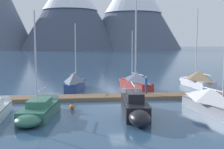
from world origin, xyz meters
name	(u,v)px	position (x,y,z in m)	size (l,w,h in m)	color
ground_plane	(126,108)	(0.00, 0.00, 0.00)	(700.00, 700.00, 0.00)	#2D4C6B
mountain_central_massif	(70,6)	(3.78, 206.96, 33.30)	(77.93, 77.93, 62.59)	#424C60
mountain_shoulder_ridge	(133,5)	(55.58, 212.94, 36.10)	(80.08, 80.08, 67.37)	#4C566B
dock	(116,97)	(0.00, 4.00, 0.15)	(23.09, 3.67, 0.30)	brown
sailboat_second_berth	(38,111)	(-6.53, -1.76, 0.51)	(2.90, 6.18, 7.17)	#336B56
sailboat_mid_dock_port	(75,82)	(-3.41, 9.47, 0.92)	(2.75, 5.98, 7.15)	navy
sailboat_mid_dock_starboard	(135,107)	(0.10, -2.45, 0.67)	(2.53, 7.14, 9.30)	black
sailboat_far_berth	(135,80)	(3.28, 9.48, 0.88)	(2.60, 7.29, 6.43)	#B2332D
sailboat_outer_slip	(216,103)	(5.78, -3.18, 0.87)	(2.32, 7.49, 8.08)	#93939E
sailboat_end_of_dock	(197,79)	(10.65, 9.25, 0.91)	(2.15, 6.65, 8.98)	silver
person_on_dock	(146,84)	(2.93, 4.24, 1.26)	(0.27, 0.59, 1.69)	#384256
mooring_buoy_channel_marker	(72,107)	(-4.15, 0.31, 0.20)	(0.40, 0.40, 0.48)	orange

